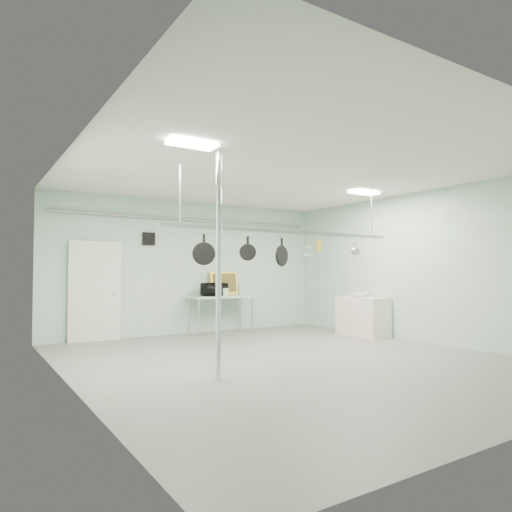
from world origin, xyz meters
TOP-DOWN VIEW (x-y plane):
  - floor at (0.00, 0.00)m, footprint 8.00×8.00m
  - ceiling at (0.00, 0.00)m, footprint 7.00×8.00m
  - back_wall at (0.00, 3.99)m, footprint 7.00×0.02m
  - right_wall at (3.49, 0.00)m, footprint 0.02×8.00m
  - door at (-2.30, 3.94)m, footprint 1.10×0.10m
  - wall_vent at (-1.10, 3.97)m, footprint 0.30×0.04m
  - conduit_pipe at (0.00, 3.90)m, footprint 6.60×0.07m
  - chrome_pole at (-1.70, -0.60)m, footprint 0.08×0.08m
  - prep_table at (0.60, 3.60)m, footprint 1.60×0.70m
  - side_cabinet at (3.15, 1.40)m, footprint 0.60×1.20m
  - pot_rack at (0.20, 0.30)m, footprint 4.80×0.06m
  - light_panel_left at (-2.20, -0.80)m, footprint 0.65×0.30m
  - light_panel_right at (2.40, 0.60)m, footprint 0.65×0.30m
  - microwave at (0.41, 3.59)m, footprint 0.58×0.41m
  - coffee_canister at (0.61, 3.41)m, footprint 0.19×0.19m
  - painting_large at (0.85, 3.90)m, footprint 0.78×0.16m
  - painting_small at (1.12, 3.90)m, footprint 0.31×0.11m
  - fruit_bowl at (3.10, 1.48)m, footprint 0.53×0.53m
  - skillet_left at (-1.49, 0.30)m, footprint 0.36×0.17m
  - skillet_mid at (-0.67, 0.30)m, footprint 0.27×0.20m
  - skillet_right at (0.04, 0.30)m, footprint 0.37×0.20m
  - whisk at (0.63, 0.30)m, footprint 0.24×0.24m
  - grater at (0.90, 0.30)m, footprint 0.10×0.04m
  - saucepan at (1.83, 0.30)m, footprint 0.17×0.13m
  - fruit_cluster at (3.10, 1.48)m, footprint 0.24×0.24m

SIDE VIEW (x-z plane):
  - floor at x=0.00m, z-range 0.00..0.00m
  - side_cabinet at x=3.15m, z-range 0.00..0.90m
  - prep_table at x=0.60m, z-range 0.38..1.28m
  - fruit_bowl at x=3.10m, z-range 0.90..1.00m
  - fruit_cluster at x=3.10m, z-range 0.95..1.04m
  - coffee_canister at x=0.61m, z-range 0.91..1.10m
  - painting_small at x=1.12m, z-range 0.90..1.16m
  - door at x=-2.30m, z-range -0.05..2.15m
  - microwave at x=0.41m, z-range 0.91..1.22m
  - painting_large at x=0.85m, z-range 0.90..1.49m
  - back_wall at x=0.00m, z-range 0.00..3.20m
  - right_wall at x=3.49m, z-range 0.00..3.20m
  - chrome_pole at x=-1.70m, z-range 0.00..3.20m
  - skillet_right at x=0.04m, z-range 1.57..2.09m
  - skillet_left at x=-1.49m, z-range 1.59..2.09m
  - skillet_mid at x=-0.67m, z-range 1.69..2.09m
  - whisk at x=0.63m, z-range 1.75..2.09m
  - saucepan at x=1.83m, z-range 1.80..2.09m
  - grater at x=0.90m, z-range 1.85..2.09m
  - pot_rack at x=0.20m, z-range 1.73..2.73m
  - wall_vent at x=-1.10m, z-range 2.10..2.40m
  - conduit_pipe at x=0.00m, z-range 2.71..2.79m
  - light_panel_left at x=-2.20m, z-range 3.14..3.19m
  - light_panel_right at x=2.40m, z-range 3.14..3.19m
  - ceiling at x=0.00m, z-range 3.18..3.20m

